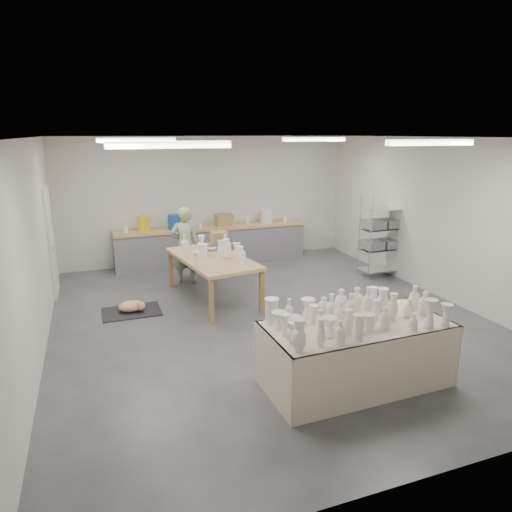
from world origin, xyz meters
name	(u,v)px	position (x,y,z in m)	size (l,w,h in m)	color
room	(261,198)	(-0.11, 0.08, 2.06)	(8.00, 8.02, 3.00)	#424449
back_counter	(212,243)	(-0.01, 3.68, 0.49)	(4.60, 0.60, 1.24)	tan
wire_shelf	(382,235)	(3.20, 1.40, 0.92)	(0.88, 0.48, 1.80)	silver
drying_table	(355,350)	(0.24, -2.33, 0.45)	(2.33, 1.15, 1.18)	olive
work_table	(214,255)	(-0.58, 1.35, 0.82)	(1.42, 2.34, 1.18)	tan
rug	(132,312)	(-2.18, 1.07, 0.01)	(1.00, 0.70, 0.02)	black
cat	(133,306)	(-2.16, 1.05, 0.12)	(0.46, 0.34, 0.19)	white
potter	(185,245)	(-0.92, 2.38, 0.81)	(0.59, 0.39, 1.62)	#8CA47F
red_stool	(184,265)	(-0.92, 2.65, 0.30)	(0.38, 0.38, 0.34)	#A92118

